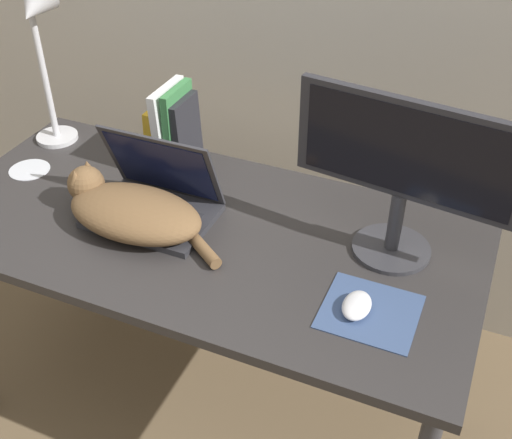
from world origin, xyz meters
TOP-DOWN VIEW (x-y plane):
  - desk at (0.00, 0.35)m, footprint 1.46×0.71m
  - laptop at (-0.14, 0.36)m, footprint 0.32×0.23m
  - cat at (-0.17, 0.28)m, footprint 0.49×0.22m
  - external_monitor at (0.48, 0.45)m, footprint 0.53×0.20m
  - mousepad at (0.49, 0.22)m, footprint 0.21×0.20m
  - computer_mouse at (0.46, 0.21)m, footprint 0.06×0.10m
  - book_row at (-0.21, 0.59)m, footprint 0.12×0.17m
  - desk_lamp at (-0.60, 0.56)m, footprint 0.17×0.17m
  - cd_disc at (-0.60, 0.40)m, footprint 0.12×0.12m

SIDE VIEW (x-z plane):
  - desk at x=0.00m, z-range 0.30..1.06m
  - cd_disc at x=-0.60m, z-range 0.76..0.76m
  - mousepad at x=0.49m, z-range 0.76..0.76m
  - computer_mouse at x=0.46m, z-range 0.76..0.79m
  - laptop at x=-0.14m, z-range 0.69..0.92m
  - cat at x=-0.17m, z-range 0.75..0.88m
  - book_row at x=-0.21m, z-range 0.75..1.01m
  - external_monitor at x=0.48m, z-range 0.80..1.21m
  - desk_lamp at x=-0.60m, z-range 0.85..1.36m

